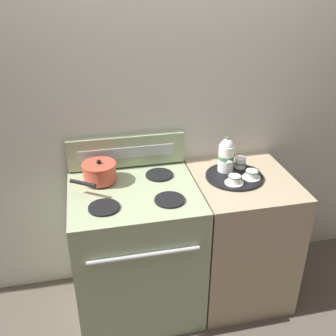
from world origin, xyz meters
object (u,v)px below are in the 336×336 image
Objects in this scene: serving_tray at (234,176)px; teacup_left at (252,174)px; creamer_jug at (240,163)px; saucepan at (99,172)px; stove at (136,250)px; teacup_right at (234,180)px; teapot at (226,155)px.

teacup_left is at bearing -30.13° from serving_tray.
serving_tray is 4.86× the size of creamer_jug.
saucepan is at bearing 178.40° from creamer_jug.
serving_tray is (0.81, -0.12, -0.06)m from saucepan.
teacup_right reaches higher than stove.
saucepan is at bearing 176.86° from teapot.
stove is 0.86m from teacup_left.
teacup_right is at bearing -5.97° from stove.
serving_tray is 0.14m from teapot.
saucepan is 1.32× the size of teapot.
teapot is at bearing -170.24° from creamer_jug.
serving_tray is 1.54× the size of teapot.
serving_tray is 0.10m from teacup_right.
saucepan reaches higher than serving_tray.
teapot is 0.13m from creamer_jug.
teapot reaches higher than serving_tray.
teapot reaches higher than saucepan.
saucepan is 0.92m from teacup_left.
stove is at bearing 178.13° from teacup_left.
teapot reaches higher than teacup_right.
teapot is at bearing 9.85° from stove.
saucepan is (-0.18, 0.15, 0.51)m from stove.
stove is 7.89× the size of teacup_left.
creamer_jug is (0.89, -0.02, -0.02)m from saucepan.
teacup_left is (0.90, -0.17, -0.03)m from saucepan.
teacup_right is 0.21m from creamer_jug.
creamer_jug is at bearing -1.60° from saucepan.
stove is 0.77m from serving_tray.
serving_tray is (0.63, 0.03, 0.45)m from stove.
teacup_right is 1.55× the size of creamer_jug.
serving_tray is 3.13× the size of teacup_left.
creamer_jug is at bearing 9.76° from teapot.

